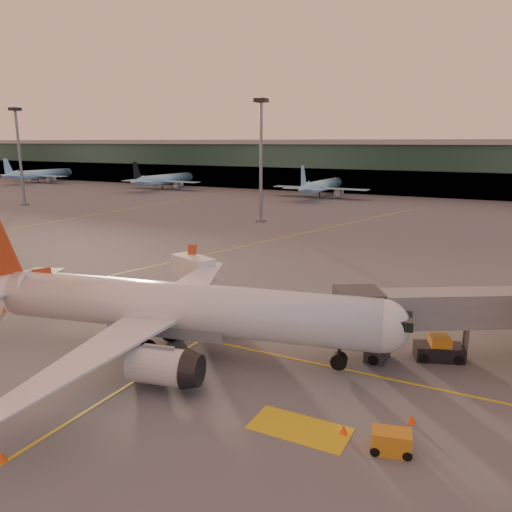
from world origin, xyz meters
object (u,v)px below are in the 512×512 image
at_px(main_airplane, 168,308).
at_px(gpu_cart, 391,442).
at_px(catering_truck, 194,272).
at_px(pushback_tug, 439,350).

xyz_separation_m(main_airplane, gpu_cart, (19.27, -5.40, -3.14)).
xyz_separation_m(main_airplane, catering_truck, (-7.57, 14.70, -1.36)).
bearing_deg(pushback_tug, main_airplane, -176.25).
relative_size(main_airplane, gpu_cart, 15.48).
xyz_separation_m(gpu_cart, pushback_tug, (0.64, 14.13, 0.14)).
relative_size(gpu_cart, pushback_tug, 0.59).
height_order(catering_truck, pushback_tug, catering_truck).
bearing_deg(main_airplane, catering_truck, 105.15).
bearing_deg(pushback_tug, gpu_cart, -112.52).
distance_m(gpu_cart, pushback_tug, 14.14).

